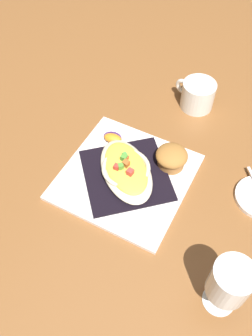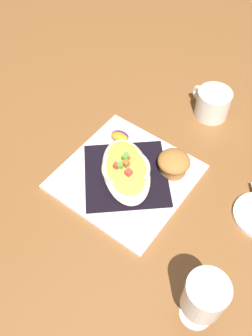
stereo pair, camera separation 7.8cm
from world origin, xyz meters
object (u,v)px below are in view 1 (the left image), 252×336
(square_plate, at_px, (126,177))
(orange_garnish, at_px, (113,138))
(gratin_dish, at_px, (126,169))
(stemmed_glass, at_px, (229,283))
(muffin, at_px, (172,157))
(coffee_mug, at_px, (197,96))

(square_plate, bearing_deg, orange_garnish, 47.52)
(gratin_dish, bearing_deg, stemmed_glass, -117.66)
(orange_garnish, bearing_deg, muffin, -88.10)
(muffin, height_order, coffee_mug, coffee_mug)
(muffin, height_order, stemmed_glass, stemmed_glass)
(gratin_dish, height_order, orange_garnish, gratin_dish)
(orange_garnish, relative_size, stemmed_glass, 0.41)
(square_plate, bearing_deg, muffin, -42.18)
(gratin_dish, xyz_separation_m, muffin, (0.08, -0.08, 0.00))
(orange_garnish, distance_m, stemmed_glass, 0.46)
(square_plate, distance_m, gratin_dish, 0.03)
(coffee_mug, relative_size, stemmed_glass, 0.82)
(muffin, xyz_separation_m, stemmed_glass, (-0.24, -0.22, 0.06))
(square_plate, relative_size, stemmed_glass, 2.02)
(orange_garnish, xyz_separation_m, stemmed_glass, (-0.24, -0.39, 0.08))
(gratin_dish, bearing_deg, orange_garnish, 47.51)
(gratin_dish, height_order, coffee_mug, coffee_mug)
(orange_garnish, height_order, stemmed_glass, stemmed_glass)
(muffin, relative_size, orange_garnish, 1.30)
(gratin_dish, distance_m, muffin, 0.11)
(orange_garnish, xyz_separation_m, coffee_mug, (0.24, -0.13, 0.02))
(gratin_dish, bearing_deg, square_plate, -61.28)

